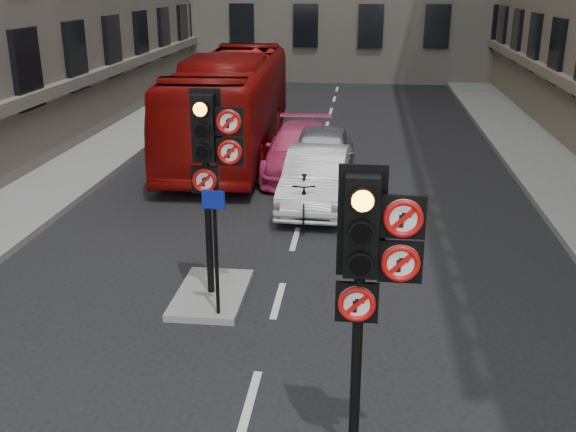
% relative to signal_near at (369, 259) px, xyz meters
% --- Properties ---
extents(pavement_left, '(3.00, 50.00, 0.16)m').
position_rel_signal_near_xyz_m(pavement_left, '(-8.69, 11.01, -2.50)').
color(pavement_left, gray).
rests_on(pavement_left, ground).
extents(centre_island, '(1.20, 2.00, 0.12)m').
position_rel_signal_near_xyz_m(centre_island, '(-2.69, 4.01, -2.52)').
color(centre_island, gray).
rests_on(centre_island, ground).
extents(signal_near, '(0.91, 0.40, 3.58)m').
position_rel_signal_near_xyz_m(signal_near, '(0.00, 0.00, 0.00)').
color(signal_near, black).
rests_on(signal_near, ground).
extents(signal_far, '(0.91, 0.40, 3.58)m').
position_rel_signal_near_xyz_m(signal_far, '(-2.60, 4.00, 0.12)').
color(signal_far, black).
rests_on(signal_far, centre_island).
extents(car_silver, '(1.88, 4.53, 1.54)m').
position_rel_signal_near_xyz_m(car_silver, '(-1.20, 11.32, -1.81)').
color(car_silver, '#9DA0A4').
rests_on(car_silver, ground).
extents(car_white, '(1.63, 4.26, 1.39)m').
position_rel_signal_near_xyz_m(car_white, '(-1.21, 9.43, -1.89)').
color(car_white, silver).
rests_on(car_white, ground).
extents(car_pink, '(1.99, 4.74, 1.37)m').
position_rel_signal_near_xyz_m(car_pink, '(-1.88, 12.21, -1.90)').
color(car_pink, '#E3427C').
rests_on(car_pink, ground).
extents(bus_red, '(3.04, 11.32, 3.13)m').
position_rel_signal_near_xyz_m(bus_red, '(-4.34, 14.66, -1.02)').
color(bus_red, maroon).
rests_on(bus_red, ground).
extents(motorcycle, '(0.66, 1.86, 1.09)m').
position_rel_signal_near_xyz_m(motorcycle, '(-1.39, 8.01, -2.03)').
color(motorcycle, black).
rests_on(motorcycle, ground).
extents(motorcyclist, '(0.58, 0.39, 1.55)m').
position_rel_signal_near_xyz_m(motorcyclist, '(-0.02, 6.58, -1.81)').
color(motorcyclist, black).
rests_on(motorcyclist, ground).
extents(info_sign, '(0.37, 0.13, 2.15)m').
position_rel_signal_near_xyz_m(info_sign, '(-2.39, 3.19, -1.07)').
color(info_sign, black).
rests_on(info_sign, centre_island).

